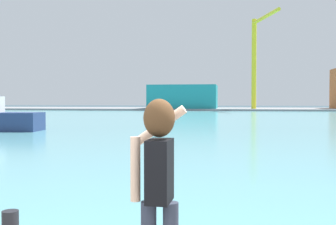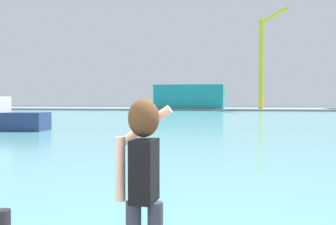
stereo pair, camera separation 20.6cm
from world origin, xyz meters
The scene contains 6 objects.
ground_plane centered at (0.00, 50.00, 0.00)m, with size 220.00×220.00×0.00m, color #334751.
harbor_water centered at (0.00, 52.00, 0.01)m, with size 140.00×100.00×0.02m, color #599EA8.
far_shore_dock centered at (0.00, 92.00, 0.20)m, with size 140.00×20.00×0.40m, color gray.
person_photographer centered at (0.36, 0.63, 1.65)m, with size 0.53×0.55×1.74m.
warehouse_left centered at (-9.49, 88.81, 2.96)m, with size 14.68×10.91×5.12m, color teal.
port_crane centered at (6.15, 84.55, 12.03)m, with size 4.43×13.62×18.79m.
Camera 1 is at (1.00, -2.99, 2.31)m, focal length 44.47 mm.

